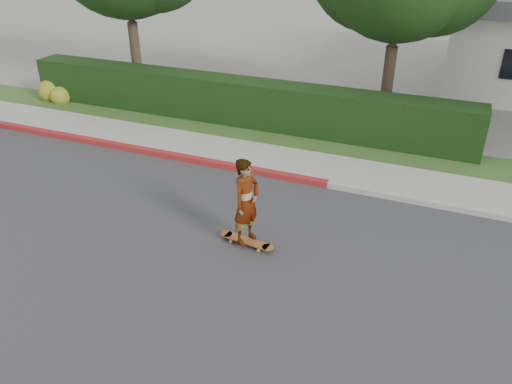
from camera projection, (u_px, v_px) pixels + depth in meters
ground at (221, 271)px, 9.52m from camera, size 120.00×120.00×0.00m
road at (221, 271)px, 9.52m from camera, size 60.00×8.00×0.01m
curb_far at (290, 177)px, 12.81m from camera, size 60.00×0.20×0.15m
curb_red_section at (127, 148)px, 14.47m from camera, size 12.00×0.21×0.15m
sidewalk_far at (301, 164)px, 13.55m from camera, size 60.00×1.60×0.12m
planting_strip at (317, 143)px, 14.85m from camera, size 60.00×1.60×0.10m
hedge at (234, 102)px, 16.00m from camera, size 15.00×1.00×1.50m
flowering_shrub at (54, 93)px, 18.15m from camera, size 1.40×1.00×0.90m
skateboard at (247, 241)px, 10.23m from camera, size 1.24×0.38×0.11m
skateboarder at (246, 202)px, 9.79m from camera, size 0.60×0.76×1.82m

